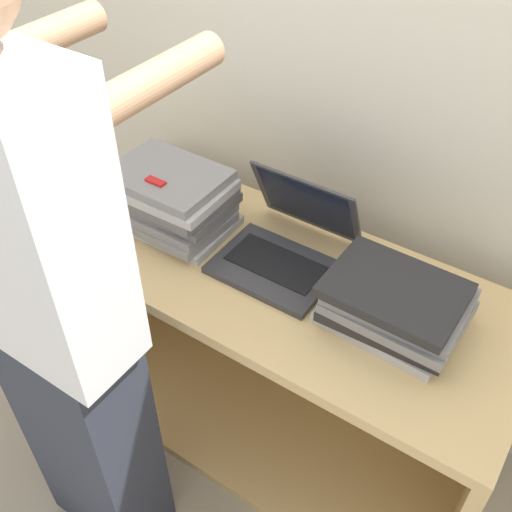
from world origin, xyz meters
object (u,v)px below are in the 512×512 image
Objects in this scene: laptop_stack_left at (172,201)px; laptop_stack_right at (395,305)px; person at (57,323)px; laptop_open at (285,246)px.

laptop_stack_right is at bearing 0.08° from laptop_stack_left.
person is (-0.60, -0.53, 0.05)m from laptop_stack_right.
laptop_stack_left is at bearing 101.41° from person.
laptop_stack_left is 0.19× the size of person.
laptop_stack_right is (0.71, 0.00, -0.03)m from laptop_stack_left.
laptop_open is 0.36m from laptop_stack_right.
laptop_stack_left is (-0.35, -0.06, 0.05)m from laptop_open.
person is at bearing -78.59° from laptop_stack_left.
laptop_stack_right is 0.81m from person.
laptop_open is at bearing 170.79° from laptop_stack_right.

